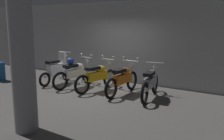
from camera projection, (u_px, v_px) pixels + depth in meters
The scene contains 8 objects.
ground_plane at pixel (93, 92), 8.34m from camera, with size 80.00×80.00×0.00m, color #565451.
back_wall at pixel (124, 42), 9.75m from camera, with size 16.00×0.30×3.08m, color #9EA0A3.
motorbike_slot_0 at pixel (57, 70), 9.44m from camera, with size 0.56×1.68×1.18m.
motorbike_slot_1 at pixel (75, 73), 8.91m from camera, with size 0.59×1.94×1.15m.
motorbike_slot_2 at pixel (97, 76), 8.44m from camera, with size 0.59×1.94×1.15m.
motorbike_slot_3 at pixel (123, 79), 8.02m from camera, with size 0.59×1.95×1.15m.
motorbike_slot_4 at pixel (150, 82), 7.58m from camera, with size 0.60×1.93×1.03m.
support_pillar at pixel (23, 59), 5.06m from camera, with size 0.48×0.48×3.08m, color gray.
Camera 1 is at (4.88, -6.46, 2.24)m, focal length 40.26 mm.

